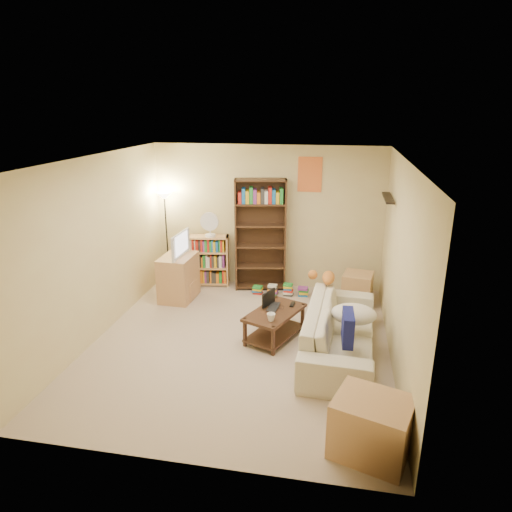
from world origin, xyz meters
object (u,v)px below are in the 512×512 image
Objects in this scene: mug at (271,317)px; end_cabinet at (372,427)px; coffee_table at (275,321)px; short_bookshelf at (209,260)px; tabby_cat at (326,277)px; desk_fan at (210,224)px; laptop at (277,308)px; tall_bookshelf at (260,232)px; floor_lamp at (165,211)px; side_table at (357,289)px; tv_stand at (179,277)px; television at (177,244)px; sofa at (340,330)px.

mug is 0.23× the size of end_cabinet.
short_bookshelf reaches higher than coffee_table.
tabby_cat is at bearing 54.73° from mug.
desk_fan reaches higher than coffee_table.
laptop is at bearing 86.99° from mug.
tall_bookshelf is 1.74m from floor_lamp.
desk_fan is at bearing 172.70° from side_table.
floor_lamp is at bearing 169.81° from tall_bookshelf.
tabby_cat is 2.51m from tv_stand.
laptop is 0.47× the size of tv_stand.
tv_stand is 1.09m from desk_fan.
side_table is at bearing 9.15° from tv_stand.
end_cabinet is (1.21, -2.03, 0.02)m from coffee_table.
mug is 0.22× the size of television.
tv_stand is at bearing -118.98° from desk_fan.
end_cabinet is (3.45, -3.84, -1.05)m from floor_lamp.
end_cabinet is at bearing -89.20° from side_table.
floor_lamp is (-2.26, 1.72, 0.90)m from laptop.
tv_stand is at bearing 142.04° from mug.
tabby_cat is at bearing 101.69° from end_cabinet.
television is 1.35× the size of side_table.
tv_stand is 1.07× the size of television.
coffee_table is 1.84m from side_table.
sofa is at bearing -50.20° from short_bookshelf.
coffee_table is 3.04× the size of laptop.
floor_lamp reaches higher than side_table.
desk_fan is at bearing 63.59° from tv_stand.
side_table reaches higher than laptop.
television is 0.77× the size of short_bookshelf.
mug is 0.09× the size of floor_lamp.
coffee_table is 6.84× the size of mug.
desk_fan is at bearing 124.41° from mug.
sofa is 0.92m from mug.
television is 0.93m from floor_lamp.
coffee_table is 0.36m from mug.
coffee_table is at bearing 175.67° from laptop.
sofa is 3.12m from short_bookshelf.
sofa is 5.05× the size of desk_fan.
coffee_table is at bearing -83.95° from tall_bookshelf.
desk_fan is at bearing 45.26° from laptop.
television is at bearing 171.20° from coffee_table.
side_table is at bearing 90.80° from end_cabinet.
sofa is 0.92m from coffee_table.
tall_bookshelf reaches higher than short_bookshelf.
tv_stand is 1.70× the size of desk_fan.
short_bookshelf is at bearing 52.36° from sofa.
end_cabinet is (1.19, -2.12, -0.15)m from laptop.
television is (0.00, 0.00, 0.58)m from tv_stand.
sofa is at bearing -99.06° from side_table.
tv_stand is 0.39× the size of tall_bookshelf.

